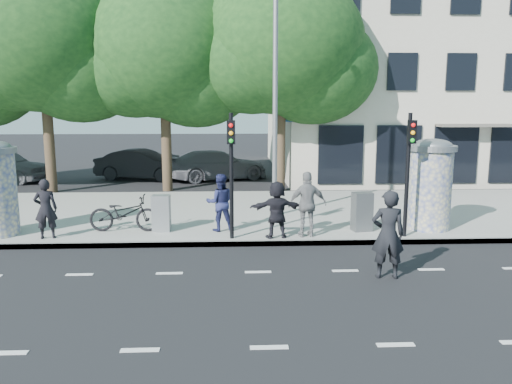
{
  "coord_description": "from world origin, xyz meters",
  "views": [
    {
      "loc": [
        -0.53,
        -9.44,
        3.71
      ],
      "look_at": [
        0.05,
        3.5,
        1.49
      ],
      "focal_mm": 35.0,
      "sensor_mm": 36.0,
      "label": 1
    }
  ],
  "objects_px": {
    "man_road": "(388,234)",
    "car_mid": "(142,165)",
    "bicycle": "(124,213)",
    "car_right": "(217,165)",
    "ped_f": "(277,210)",
    "ped_c": "(220,202)",
    "cabinet_right": "(362,212)",
    "cabinet_left": "(161,213)",
    "ped_b": "(46,209)",
    "traffic_pole_far": "(409,162)",
    "ped_e": "(307,204)",
    "street_lamp": "(275,72)",
    "traffic_pole_near": "(231,163)",
    "car_left": "(2,165)",
    "ad_column_right": "(430,182)"
  },
  "relations": [
    {
      "from": "man_road",
      "to": "car_mid",
      "type": "bearing_deg",
      "value": -55.68
    },
    {
      "from": "bicycle",
      "to": "car_right",
      "type": "distance_m",
      "value": 11.46
    },
    {
      "from": "ped_f",
      "to": "car_right",
      "type": "relative_size",
      "value": 0.3
    },
    {
      "from": "ped_c",
      "to": "ped_f",
      "type": "distance_m",
      "value": 1.79
    },
    {
      "from": "cabinet_right",
      "to": "bicycle",
      "type": "bearing_deg",
      "value": 167.39
    },
    {
      "from": "man_road",
      "to": "cabinet_left",
      "type": "relative_size",
      "value": 1.85
    },
    {
      "from": "ped_b",
      "to": "ped_c",
      "type": "distance_m",
      "value": 4.76
    },
    {
      "from": "traffic_pole_far",
      "to": "ped_e",
      "type": "height_order",
      "value": "traffic_pole_far"
    },
    {
      "from": "bicycle",
      "to": "ped_c",
      "type": "bearing_deg",
      "value": -88.78
    },
    {
      "from": "street_lamp",
      "to": "ped_e",
      "type": "relative_size",
      "value": 4.4
    },
    {
      "from": "traffic_pole_near",
      "to": "car_mid",
      "type": "distance_m",
      "value": 13.36
    },
    {
      "from": "traffic_pole_far",
      "to": "bicycle",
      "type": "height_order",
      "value": "traffic_pole_far"
    },
    {
      "from": "traffic_pole_far",
      "to": "car_left",
      "type": "height_order",
      "value": "traffic_pole_far"
    },
    {
      "from": "ped_b",
      "to": "car_right",
      "type": "relative_size",
      "value": 0.32
    },
    {
      "from": "ped_f",
      "to": "man_road",
      "type": "distance_m",
      "value": 3.64
    },
    {
      "from": "car_mid",
      "to": "car_right",
      "type": "relative_size",
      "value": 0.9
    },
    {
      "from": "street_lamp",
      "to": "ped_c",
      "type": "relative_size",
      "value": 4.81
    },
    {
      "from": "traffic_pole_near",
      "to": "cabinet_left",
      "type": "xyz_separation_m",
      "value": [
        -2.03,
        0.94,
        -1.55
      ]
    },
    {
      "from": "street_lamp",
      "to": "car_right",
      "type": "xyz_separation_m",
      "value": [
        -2.19,
        9.34,
        -4.04
      ]
    },
    {
      "from": "ped_b",
      "to": "ped_f",
      "type": "height_order",
      "value": "ped_b"
    },
    {
      "from": "ad_column_right",
      "to": "cabinet_left",
      "type": "xyz_separation_m",
      "value": [
        -7.83,
        0.03,
        -0.86
      ]
    },
    {
      "from": "ped_c",
      "to": "ped_f",
      "type": "bearing_deg",
      "value": 143.97
    },
    {
      "from": "ped_b",
      "to": "cabinet_left",
      "type": "relative_size",
      "value": 1.56
    },
    {
      "from": "car_right",
      "to": "traffic_pole_near",
      "type": "bearing_deg",
      "value": 161.14
    },
    {
      "from": "ped_b",
      "to": "ped_e",
      "type": "height_order",
      "value": "ped_e"
    },
    {
      "from": "ped_c",
      "to": "car_right",
      "type": "bearing_deg",
      "value": -94.87
    },
    {
      "from": "man_road",
      "to": "car_right",
      "type": "xyz_separation_m",
      "value": [
        -4.19,
        15.06,
        -0.22
      ]
    },
    {
      "from": "ped_e",
      "to": "ped_f",
      "type": "relative_size",
      "value": 1.15
    },
    {
      "from": "ad_column_right",
      "to": "ped_c",
      "type": "height_order",
      "value": "ad_column_right"
    },
    {
      "from": "ped_f",
      "to": "car_right",
      "type": "distance_m",
      "value": 12.3
    },
    {
      "from": "ped_f",
      "to": "cabinet_left",
      "type": "relative_size",
      "value": 1.5
    },
    {
      "from": "street_lamp",
      "to": "bicycle",
      "type": "bearing_deg",
      "value": -157.25
    },
    {
      "from": "man_road",
      "to": "street_lamp",
      "type": "bearing_deg",
      "value": -64.07
    },
    {
      "from": "car_mid",
      "to": "bicycle",
      "type": "bearing_deg",
      "value": -158.85
    },
    {
      "from": "ped_e",
      "to": "bicycle",
      "type": "xyz_separation_m",
      "value": [
        -5.18,
        0.82,
        -0.38
      ]
    },
    {
      "from": "ped_c",
      "to": "ped_f",
      "type": "xyz_separation_m",
      "value": [
        1.57,
        -0.87,
        -0.04
      ]
    },
    {
      "from": "ped_b",
      "to": "street_lamp",
      "type": "bearing_deg",
      "value": -171.8
    },
    {
      "from": "traffic_pole_near",
      "to": "cabinet_right",
      "type": "relative_size",
      "value": 3.02
    },
    {
      "from": "traffic_pole_near",
      "to": "car_left",
      "type": "relative_size",
      "value": 0.7
    },
    {
      "from": "traffic_pole_near",
      "to": "ped_f",
      "type": "xyz_separation_m",
      "value": [
        1.23,
        0.06,
        -1.29
      ]
    },
    {
      "from": "ped_b",
      "to": "cabinet_right",
      "type": "relative_size",
      "value": 1.46
    },
    {
      "from": "traffic_pole_far",
      "to": "ped_e",
      "type": "relative_size",
      "value": 1.87
    },
    {
      "from": "bicycle",
      "to": "ped_f",
      "type": "bearing_deg",
      "value": -99.83
    },
    {
      "from": "traffic_pole_near",
      "to": "ped_e",
      "type": "height_order",
      "value": "traffic_pole_near"
    },
    {
      "from": "ped_f",
      "to": "car_right",
      "type": "xyz_separation_m",
      "value": [
        -2.02,
        12.13,
        -0.19
      ]
    },
    {
      "from": "ped_f",
      "to": "bicycle",
      "type": "xyz_separation_m",
      "value": [
        -4.32,
        0.9,
        -0.26
      ]
    },
    {
      "from": "car_mid",
      "to": "car_right",
      "type": "distance_m",
      "value": 3.85
    },
    {
      "from": "ped_b",
      "to": "cabinet_right",
      "type": "bearing_deg",
      "value": 169.42
    },
    {
      "from": "street_lamp",
      "to": "bicycle",
      "type": "xyz_separation_m",
      "value": [
        -4.49,
        -1.88,
        -4.12
      ]
    },
    {
      "from": "street_lamp",
      "to": "cabinet_right",
      "type": "bearing_deg",
      "value": -41.87
    }
  ]
}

